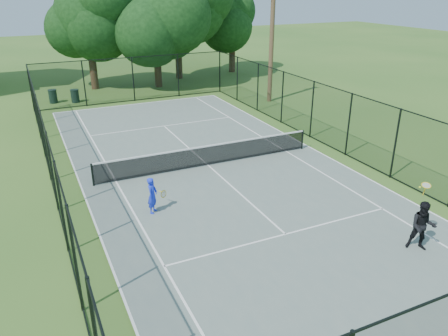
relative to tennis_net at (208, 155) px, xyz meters
name	(u,v)px	position (x,y,z in m)	size (l,w,h in m)	color
ground	(208,167)	(0.00, 0.00, -0.58)	(120.00, 120.00, 0.00)	#345F20
tennis_court	(208,166)	(0.00, 0.00, -0.55)	(11.00, 24.00, 0.06)	slate
tennis_net	(208,155)	(0.00, 0.00, 0.00)	(10.08, 0.08, 0.95)	black
fence	(208,135)	(0.00, 0.00, 0.92)	(13.10, 26.10, 3.00)	black
tree_near_left	(87,19)	(-1.83, 17.98, 4.55)	(6.40, 6.40, 8.34)	#332114
tree_near_mid	(156,29)	(2.87, 16.68, 3.80)	(5.45, 5.45, 7.12)	#332114
tree_near_right	(177,9)	(5.45, 19.07, 5.06)	(6.43, 6.43, 8.88)	#332114
tree_far_right	(232,25)	(10.84, 19.81, 3.55)	(5.05, 5.05, 6.67)	#332114
trash_bin_left	(53,96)	(-5.17, 14.78, -0.12)	(0.58, 0.58, 0.91)	black
trash_bin_right	(75,96)	(-3.79, 14.32, -0.13)	(0.58, 0.58, 0.89)	black
utility_pole	(271,46)	(8.44, 9.00, 3.15)	(1.40, 0.30, 7.34)	#4C3823
player_blue	(152,195)	(-3.45, -3.13, 0.14)	(0.86, 0.58, 1.32)	#1A2FE2
player_black	(423,226)	(3.25, -8.82, 0.28)	(0.98, 1.04, 2.02)	black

